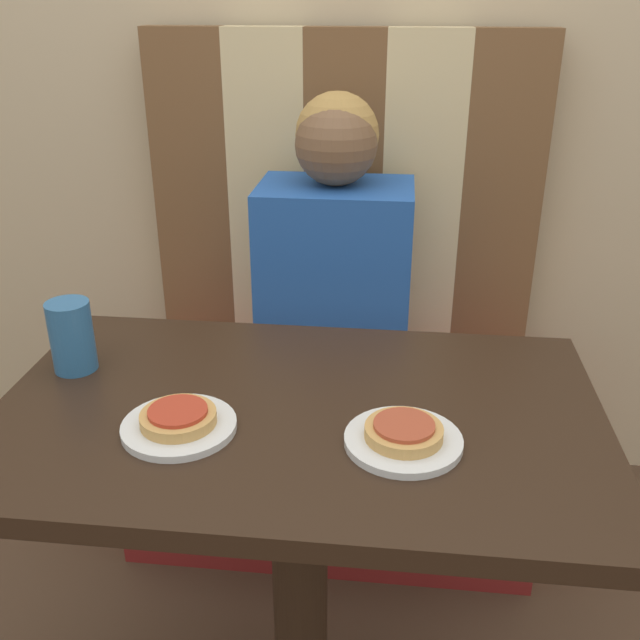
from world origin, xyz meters
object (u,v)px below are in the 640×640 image
at_px(pizza_right, 404,431).
at_px(pizza_left, 178,417).
at_px(drinking_cup, 72,336).
at_px(person, 335,248).
at_px(plate_left, 179,426).
at_px(plate_right, 403,441).

bearing_deg(pizza_right, pizza_left, 180.00).
bearing_deg(drinking_cup, person, 54.11).
bearing_deg(plate_left, person, 76.95).
height_order(person, plate_left, person).
bearing_deg(pizza_left, pizza_right, 0.00).
bearing_deg(plate_left, drinking_cup, 144.56).
height_order(plate_right, pizza_left, pizza_left).
relative_size(pizza_left, drinking_cup, 0.91).
bearing_deg(plate_left, plate_right, 0.00).
relative_size(person, plate_right, 3.87).
bearing_deg(drinking_cup, pizza_right, -16.34).
bearing_deg(plate_left, pizza_left, -45.00).
relative_size(person, drinking_cup, 5.33).
bearing_deg(person, pizza_left, -103.05).
xyz_separation_m(pizza_left, drinking_cup, (-0.24, 0.17, 0.04)).
xyz_separation_m(person, plate_right, (0.17, -0.73, -0.04)).
bearing_deg(plate_right, drinking_cup, 163.66).
bearing_deg(drinking_cup, pizza_left, -35.44).
relative_size(plate_right, pizza_left, 1.51).
height_order(pizza_right, drinking_cup, drinking_cup).
bearing_deg(pizza_right, plate_right, 45.00).
bearing_deg(pizza_right, person, 103.05).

